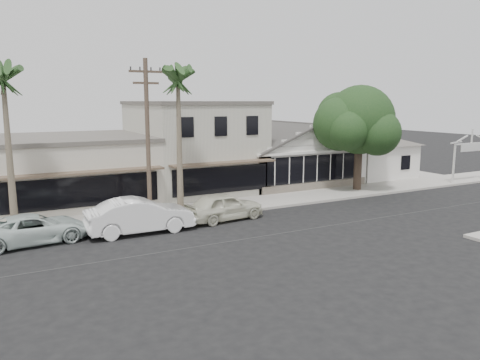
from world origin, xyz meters
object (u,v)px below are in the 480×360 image
car_1 (140,216)px  shade_tree (357,122)px  arch_sign (471,145)px  utility_pole (148,138)px  car_0 (224,206)px  car_2 (34,229)px

car_1 → shade_tree: bearing=-77.6°
car_1 → arch_sign: bearing=-85.5°
utility_pole → shade_tree: 16.73m
utility_pole → car_1: utility_pole is taller
utility_pole → car_1: bearing=-123.3°
car_1 → car_0: bearing=-85.7°
arch_sign → car_1: bearing=-176.6°
car_2 → arch_sign: bearing=-93.4°
utility_pole → car_0: utility_pole is taller
arch_sign → car_2: bearing=-178.2°
car_1 → car_2: size_ratio=1.08×
car_0 → shade_tree: 13.80m
car_0 → car_1: car_1 is taller
arch_sign → shade_tree: 11.14m
car_2 → shade_tree: bearing=-87.9°
car_0 → car_1: (-5.00, -0.28, 0.11)m
car_2 → shade_tree: shade_tree is taller
arch_sign → shade_tree: size_ratio=0.52×
arch_sign → car_1: (-28.45, -1.69, -2.25)m
arch_sign → utility_pole: utility_pole is taller
car_0 → utility_pole: bearing=65.1°
car_2 → shade_tree: (22.66, 2.93, 4.51)m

